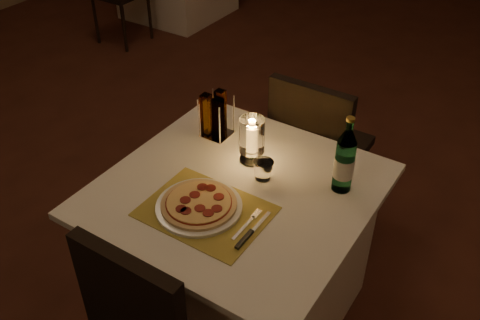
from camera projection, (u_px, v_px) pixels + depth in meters
The scene contains 12 objects.
floor at pixel (240, 261), 2.76m from camera, with size 8.00×10.00×0.02m, color #492017.
main_table at pixel (237, 253), 2.29m from camera, with size 1.00×1.00×0.74m.
chair_far at pixel (316, 141), 2.66m from camera, with size 0.42×0.42×0.90m.
placemat at pixel (206, 211), 1.95m from camera, with size 0.45×0.34×0.00m, color #AE983C.
plate at pixel (199, 207), 1.96m from camera, with size 0.32×0.32×0.01m, color white.
pizza at pixel (199, 203), 1.95m from camera, with size 0.28×0.28×0.02m.
fork at pixel (249, 222), 1.90m from camera, with size 0.02×0.18×0.00m.
knife at pixel (248, 235), 1.84m from camera, with size 0.02×0.22×0.01m.
tumbler at pixel (263, 170), 2.09m from camera, with size 0.08×0.08×0.08m, color white, non-canonical shape.
water_bottle at pixel (345, 161), 1.99m from camera, with size 0.08×0.08×0.32m.
hurricane_candle at pixel (252, 137), 2.14m from camera, with size 0.10×0.10×0.20m.
cruet_caddy at pixel (215, 117), 2.30m from camera, with size 0.12×0.12×0.21m.
Camera 1 is at (1.04, -1.60, 2.06)m, focal length 40.00 mm.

